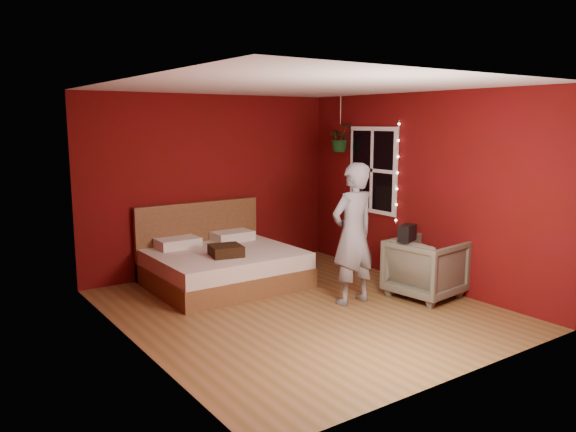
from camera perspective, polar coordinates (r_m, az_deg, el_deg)
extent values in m
plane|color=brown|center=(6.79, 1.33, -9.40)|extent=(4.50, 4.50, 0.00)
cube|color=#5A090D|center=(8.40, -7.79, 3.28)|extent=(4.00, 0.02, 2.60)
cube|color=#5A090D|center=(4.87, 17.28, -1.58)|extent=(4.00, 0.02, 2.60)
cube|color=#5A090D|center=(5.55, -15.61, -0.18)|extent=(0.02, 4.50, 2.60)
cube|color=#5A090D|center=(7.83, 13.33, 2.66)|extent=(0.02, 4.50, 2.60)
cube|color=silver|center=(6.43, 1.42, 13.16)|extent=(4.00, 4.50, 0.02)
cube|color=white|center=(8.41, 8.62, 4.63)|extent=(0.04, 0.97, 1.27)
cube|color=black|center=(8.40, 8.55, 4.63)|extent=(0.02, 0.85, 1.15)
cube|color=white|center=(8.39, 8.53, 4.63)|extent=(0.03, 0.05, 1.15)
cube|color=white|center=(8.39, 8.53, 4.63)|extent=(0.03, 0.85, 0.05)
cylinder|color=silver|center=(8.02, 11.05, 4.33)|extent=(0.01, 0.01, 1.45)
sphere|color=#FFF2CC|center=(8.10, 10.90, -0.43)|extent=(0.04, 0.04, 0.04)
sphere|color=#FFF2CC|center=(8.07, 10.95, 1.15)|extent=(0.04, 0.04, 0.04)
sphere|color=#FFF2CC|center=(8.04, 11.00, 2.73)|extent=(0.04, 0.04, 0.04)
sphere|color=#FFF2CC|center=(8.02, 11.05, 4.33)|extent=(0.04, 0.04, 0.04)
sphere|color=#FFF2CC|center=(8.00, 11.11, 5.93)|extent=(0.04, 0.04, 0.04)
sphere|color=#FFF2CC|center=(7.99, 11.16, 7.54)|extent=(0.04, 0.04, 0.04)
sphere|color=#FFF2CC|center=(7.98, 11.21, 9.16)|extent=(0.04, 0.04, 0.04)
cube|color=brown|center=(7.73, -6.42, -6.05)|extent=(1.92, 1.63, 0.27)
cube|color=silver|center=(7.67, -6.45, -4.32)|extent=(1.88, 1.60, 0.21)
cube|color=brown|center=(8.31, -9.03, -2.21)|extent=(1.92, 0.08, 1.06)
cube|color=silver|center=(7.93, -11.12, -2.70)|extent=(0.58, 0.36, 0.13)
cube|color=silver|center=(8.30, -5.66, -2.01)|extent=(0.58, 0.36, 0.13)
imported|color=slate|center=(6.83, 6.62, -1.83)|extent=(0.64, 0.43, 1.73)
imported|color=#5F5E4B|center=(7.34, 13.81, -5.16)|extent=(0.92, 0.90, 0.75)
cube|color=black|center=(7.06, 12.02, -1.70)|extent=(0.31, 0.23, 0.20)
cube|color=#321F10|center=(7.35, -6.32, -3.51)|extent=(0.47, 0.47, 0.14)
cylinder|color=silver|center=(8.73, 5.37, 10.69)|extent=(0.01, 0.01, 0.43)
imported|color=#19581D|center=(8.73, 5.32, 7.89)|extent=(0.46, 0.43, 0.42)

